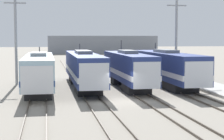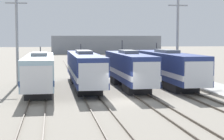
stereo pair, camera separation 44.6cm
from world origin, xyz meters
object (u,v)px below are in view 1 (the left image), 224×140
at_px(locomotive_far_left, 39,71).
at_px(catenary_tower_right, 176,37).
at_px(locomotive_far_right, 167,67).
at_px(locomotive_center_left, 84,69).
at_px(locomotive_center_right, 129,69).
at_px(catenary_tower_left, 16,37).

xyz_separation_m(locomotive_far_left, catenary_tower_right, (16.98, 6.33, 3.59)).
bearing_deg(locomotive_far_right, catenary_tower_right, 58.34).
height_order(locomotive_center_left, locomotive_far_right, locomotive_far_right).
bearing_deg(locomotive_far_right, locomotive_center_right, -164.41).
bearing_deg(locomotive_far_left, locomotive_center_right, 5.01).
relative_size(locomotive_center_left, locomotive_far_right, 1.00).
relative_size(locomotive_far_left, locomotive_center_left, 0.90).
xyz_separation_m(locomotive_far_right, catenary_tower_left, (-17.17, 4.15, 3.52)).
height_order(locomotive_center_left, catenary_tower_left, catenary_tower_left).
bearing_deg(locomotive_far_right, catenary_tower_left, 166.42).
xyz_separation_m(catenary_tower_left, catenary_tower_right, (19.73, 0.00, 0.00)).
relative_size(locomotive_center_left, catenary_tower_left, 1.79).
height_order(locomotive_center_left, catenary_tower_right, catenary_tower_right).
distance_m(locomotive_center_left, catenary_tower_right, 13.36).
distance_m(locomotive_far_left, locomotive_center_right, 9.65).
distance_m(locomotive_center_left, locomotive_center_right, 4.97).
height_order(locomotive_far_left, catenary_tower_left, catenary_tower_left).
bearing_deg(catenary_tower_right, locomotive_far_right, -121.66).
height_order(locomotive_center_right, catenary_tower_left, catenary_tower_left).
distance_m(locomotive_far_left, catenary_tower_right, 18.47).
relative_size(locomotive_far_left, locomotive_far_right, 0.91).
height_order(locomotive_far_left, locomotive_center_right, locomotive_center_right).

